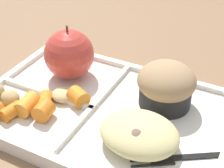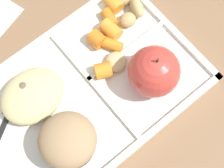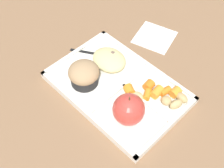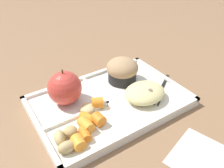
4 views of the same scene
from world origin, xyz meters
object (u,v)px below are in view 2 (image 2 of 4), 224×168
object	(u,v)px
lunch_tray	(88,91)
plastic_fork	(6,120)
bran_muffin	(68,141)
green_apple	(154,72)

from	to	relation	value
lunch_tray	plastic_fork	world-z (taller)	lunch_tray
bran_muffin	plastic_fork	size ratio (longest dim) A/B	0.66
lunch_tray	plastic_fork	bearing A→B (deg)	-18.10
bran_muffin	plastic_fork	xyz separation A→B (m)	(0.06, -0.10, -0.03)
bran_muffin	green_apple	bearing A→B (deg)	-180.00
green_apple	plastic_fork	size ratio (longest dim) A/B	0.70
lunch_tray	plastic_fork	xyz separation A→B (m)	(0.13, -0.04, 0.01)
plastic_fork	green_apple	bearing A→B (deg)	156.60
bran_muffin	plastic_fork	bearing A→B (deg)	-60.21
lunch_tray	plastic_fork	size ratio (longest dim) A/B	2.85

